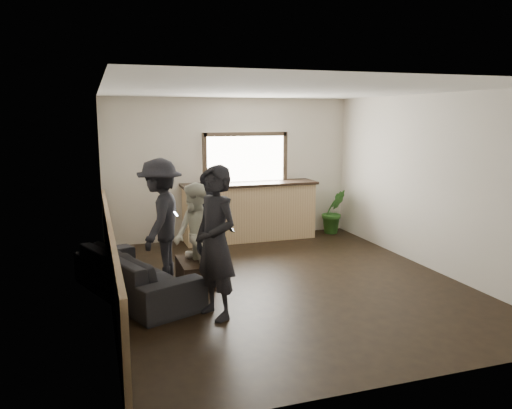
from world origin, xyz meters
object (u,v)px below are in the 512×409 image
object	(u,v)px
bar_counter	(249,208)
cup_b	(203,261)
person_a	(216,243)
person_c	(161,219)
potted_plant	(334,211)
person_b	(196,236)
person_d	(209,219)
sofa	(136,273)
cup_a	(189,255)
coffee_table	(195,273)

from	to	relation	value
bar_counter	cup_b	world-z (taller)	bar_counter
person_a	person_c	distance (m)	1.78
person_c	bar_counter	bearing A→B (deg)	155.59
bar_counter	potted_plant	xyz separation A→B (m)	(1.85, -0.05, -0.18)
person_b	person_d	bearing A→B (deg)	144.08
sofa	cup_a	xyz separation A→B (m)	(0.82, 0.38, 0.08)
coffee_table	cup_b	world-z (taller)	cup_b
potted_plant	person_a	distance (m)	4.96
person_c	cup_a	bearing A→B (deg)	73.54
potted_plant	cup_b	bearing A→B (deg)	-143.28
bar_counter	potted_plant	distance (m)	1.86
potted_plant	person_b	size ratio (longest dim) A/B	0.61
coffee_table	person_d	bearing A→B (deg)	64.70
sofa	person_d	size ratio (longest dim) A/B	1.43
potted_plant	bar_counter	bearing A→B (deg)	178.58
bar_counter	person_b	size ratio (longest dim) A/B	1.78
potted_plant	person_d	distance (m)	3.34
person_d	person_c	bearing A→B (deg)	-31.47
sofa	cup_b	xyz separation A→B (m)	(0.95, 0.01, 0.07)
cup_a	person_c	distance (m)	0.70
cup_a	person_c	size ratio (longest dim) A/B	0.07
bar_counter	person_a	world-z (taller)	bar_counter
cup_a	cup_b	size ratio (longest dim) A/B	1.37
cup_b	person_d	distance (m)	1.21
coffee_table	person_b	world-z (taller)	person_b
bar_counter	person_c	distance (m)	2.76
coffee_table	person_a	distance (m)	1.47
potted_plant	person_c	world-z (taller)	person_c
coffee_table	person_a	world-z (taller)	person_a
person_d	person_a	bearing A→B (deg)	20.65
sofa	coffee_table	world-z (taller)	sofa
bar_counter	coffee_table	distance (m)	2.88
bar_counter	person_c	world-z (taller)	bar_counter
cup_a	cup_b	world-z (taller)	cup_a
sofa	potted_plant	size ratio (longest dim) A/B	2.41
coffee_table	potted_plant	world-z (taller)	potted_plant
bar_counter	sofa	world-z (taller)	bar_counter
bar_counter	person_c	xyz separation A→B (m)	(-2.00, -1.89, 0.28)
coffee_table	person_c	bearing A→B (deg)	131.06
coffee_table	cup_a	world-z (taller)	cup_a
bar_counter	cup_b	size ratio (longest dim) A/B	29.40
coffee_table	cup_b	size ratio (longest dim) A/B	8.74
cup_a	person_d	bearing A→B (deg)	56.98
person_c	person_b	bearing A→B (deg)	57.40
cup_b	potted_plant	size ratio (longest dim) A/B	0.10
cup_b	person_d	size ratio (longest dim) A/B	0.06
coffee_table	person_d	world-z (taller)	person_d
cup_a	person_a	xyz separation A→B (m)	(0.06, -1.43, 0.53)
cup_b	person_c	size ratio (longest dim) A/B	0.05
cup_a	cup_b	distance (m)	0.39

